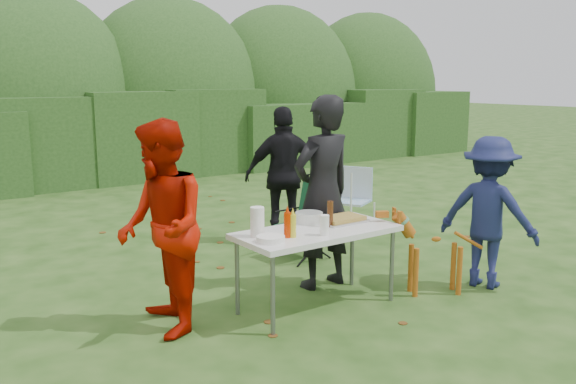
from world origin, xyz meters
TOP-DOWN VIEW (x-y plane):
  - ground at (0.00, 0.00)m, footprint 80.00×80.00m
  - hedge_row at (0.00, 8.00)m, footprint 22.00×1.40m
  - shrub_backdrop at (0.00, 9.60)m, footprint 20.00×2.60m
  - folding_table at (0.17, 0.15)m, footprint 1.50×0.70m
  - person_cook at (0.59, 0.59)m, footprint 0.72×0.49m
  - person_red_jacket at (-1.19, 0.47)m, footprint 0.85×0.99m
  - person_black_puffy at (1.28, 2.20)m, footprint 1.10×0.78m
  - child at (1.95, -0.38)m, footprint 0.87×1.12m
  - dog at (1.35, -0.23)m, footprint 0.94×0.73m
  - camping_chair at (1.00, 1.47)m, footprint 0.59×0.59m
  - lawn_chair at (2.40, 2.18)m, footprint 0.69×0.69m
  - food_tray at (0.54, 0.23)m, footprint 0.45×0.30m
  - focaccia_bread at (0.54, 0.23)m, footprint 0.40×0.26m
  - mustard_bottle at (-0.17, 0.05)m, footprint 0.06×0.06m
  - ketchup_bottle at (-0.21, 0.07)m, footprint 0.06×0.06m
  - beer_bottle at (0.33, 0.16)m, footprint 0.06×0.06m
  - paper_towel_roll at (-0.40, 0.25)m, footprint 0.12×0.12m
  - cup_stack at (0.09, -0.05)m, footprint 0.08×0.08m
  - pasta_bowl at (0.27, 0.40)m, footprint 0.26×0.26m
  - plate_stack at (-0.40, 0.04)m, footprint 0.24×0.24m

SIDE VIEW (x-z plane):
  - ground at x=0.00m, z-range 0.00..0.00m
  - dog at x=1.35m, z-range 0.00..0.83m
  - lawn_chair at x=2.40m, z-range 0.00..0.86m
  - camping_chair at x=1.00m, z-range 0.00..0.87m
  - folding_table at x=0.17m, z-range 0.32..1.06m
  - food_tray at x=0.54m, z-range 0.74..0.76m
  - child at x=1.95m, z-range 0.00..1.52m
  - plate_stack at x=-0.40m, z-range 0.74..0.79m
  - focaccia_bread at x=0.54m, z-range 0.76..0.80m
  - pasta_bowl at x=0.27m, z-range 0.74..0.84m
  - cup_stack at x=0.09m, z-range 0.74..0.92m
  - mustard_bottle at x=-0.17m, z-range 0.74..0.94m
  - hedge_row at x=0.00m, z-range 0.00..1.70m
  - ketchup_bottle at x=-0.21m, z-range 0.74..0.96m
  - beer_bottle at x=0.33m, z-range 0.74..0.98m
  - person_black_puffy at x=1.28m, z-range 0.00..1.74m
  - paper_towel_roll at x=-0.40m, z-range 0.74..1.00m
  - person_red_jacket at x=-1.19m, z-range 0.00..1.77m
  - person_cook at x=0.59m, z-range 0.00..1.93m
  - shrub_backdrop at x=0.00m, z-range 0.00..3.20m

